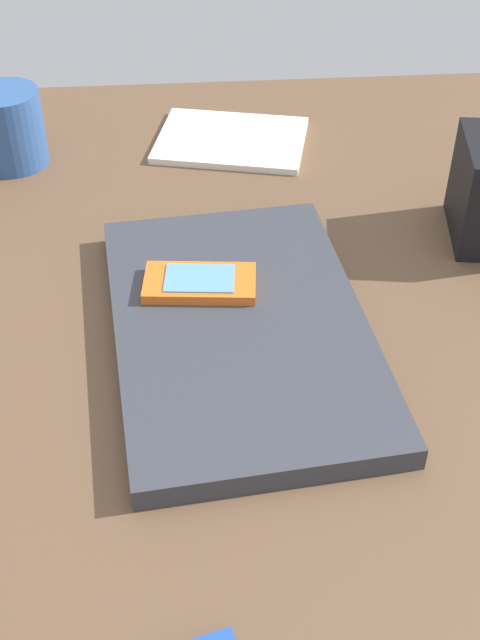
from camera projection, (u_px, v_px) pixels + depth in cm
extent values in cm
cube|color=brown|center=(275.00, 394.00, 69.70)|extent=(120.00, 80.00, 3.00)
cube|color=#33353D|center=(240.00, 328.00, 72.39)|extent=(36.59, 25.19, 2.13)
cube|color=orange|center=(200.00, 283.00, 74.85)|extent=(6.35, 10.66, 0.97)
cube|color=#5993E0|center=(200.00, 278.00, 74.50)|extent=(4.79, 6.69, 0.14)
cube|color=white|center=(231.00, 140.00, 100.50)|extent=(17.17, 20.32, 0.80)
cylinder|color=#2D518C|center=(9.00, 128.00, 94.29)|extent=(8.09, 8.09, 8.83)
torus|color=#2D518C|center=(14.00, 111.00, 97.66)|extent=(5.84, 0.90, 5.84)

